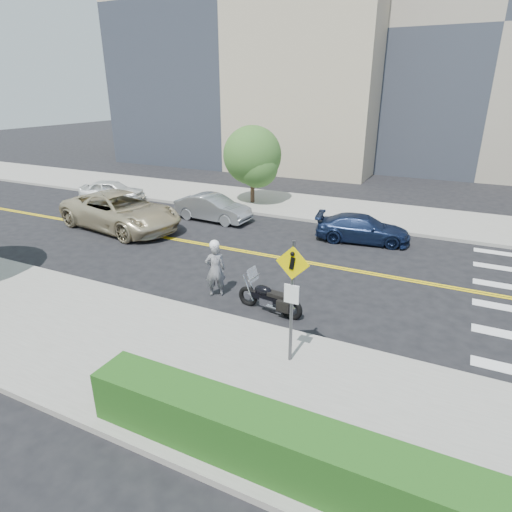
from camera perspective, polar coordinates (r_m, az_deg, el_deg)
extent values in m
plane|color=black|center=(17.22, -0.74, 0.47)|extent=(120.00, 120.00, 0.00)
cube|color=#9E9B91|center=(11.68, -17.76, -11.16)|extent=(60.00, 5.00, 0.15)
cube|color=#9E9B91|center=(23.82, 7.41, 6.47)|extent=(60.00, 5.00, 0.15)
cube|color=tan|center=(40.73, 0.63, 30.42)|extent=(22.00, 14.00, 25.00)
cube|color=#A39984|center=(40.55, 29.75, 24.38)|extent=(18.00, 14.00, 20.00)
cube|color=#235619|center=(7.60, 9.38, -25.58)|extent=(9.00, 0.90, 1.00)
cylinder|color=#4C4C51|center=(9.73, 4.78, -6.33)|extent=(0.08, 0.08, 3.00)
cube|color=#F9D800|center=(9.28, 4.91, -0.93)|extent=(0.78, 0.03, 0.78)
cube|color=white|center=(9.59, 4.76, -5.08)|extent=(0.35, 0.03, 0.45)
imported|color=silver|center=(13.44, -5.44, -1.84)|extent=(0.77, 0.71, 1.75)
sphere|color=white|center=(13.13, -5.57, 1.49)|extent=(0.32, 0.32, 0.32)
imported|color=beige|center=(20.92, -17.60, 5.74)|extent=(6.51, 3.76, 1.71)
imported|color=white|center=(26.45, -18.65, 8.25)|extent=(3.93, 2.64, 1.24)
imported|color=#919598|center=(21.42, -5.77, 6.41)|extent=(3.97, 1.57, 1.28)
imported|color=#182648|center=(18.87, 14.03, 3.57)|extent=(4.16, 2.19, 1.15)
cylinder|color=#382619|center=(24.09, -0.48, 10.95)|extent=(0.23, 0.23, 3.54)
sphere|color=#33631F|center=(23.93, -0.49, 13.28)|extent=(3.18, 3.18, 3.18)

